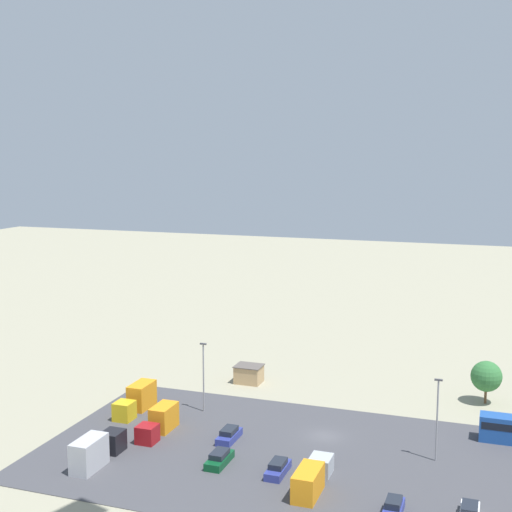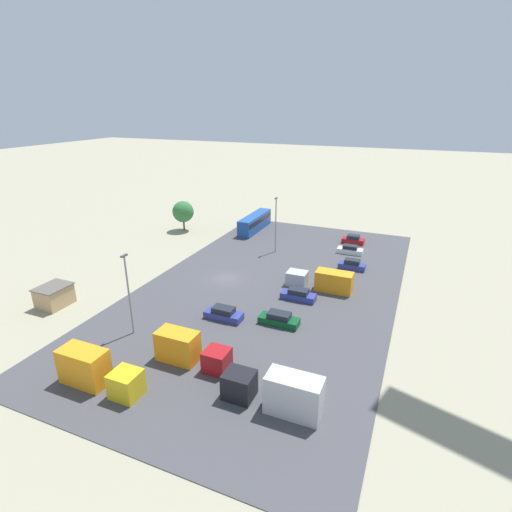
% 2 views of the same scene
% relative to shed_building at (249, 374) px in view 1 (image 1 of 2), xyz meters
% --- Properties ---
extents(ground_plane, '(400.00, 400.00, 0.00)m').
position_rel_shed_building_xyz_m(ground_plane, '(-16.13, 16.69, -1.38)').
color(ground_plane, gray).
extents(parking_lot_surface, '(63.27, 34.42, 0.08)m').
position_rel_shed_building_xyz_m(parking_lot_surface, '(-16.13, 23.94, -1.34)').
color(parking_lot_surface, '#424247').
rests_on(parking_lot_surface, ground).
extents(shed_building, '(4.15, 3.45, 2.74)m').
position_rel_shed_building_xyz_m(shed_building, '(0.00, 0.00, 0.00)').
color(shed_building, tan).
rests_on(shed_building, ground).
extents(parked_car_0, '(1.86, 4.70, 1.56)m').
position_rel_shed_building_xyz_m(parked_car_0, '(-5.36, 21.87, -0.65)').
color(parked_car_0, navy).
rests_on(parked_car_0, ground).
extents(parked_car_1, '(1.73, 4.17, 1.61)m').
position_rel_shed_building_xyz_m(parked_car_1, '(-27.20, 33.42, -0.63)').
color(parked_car_1, navy).
rests_on(parked_car_1, ground).
extents(parked_car_2, '(1.89, 4.78, 1.52)m').
position_rel_shed_building_xyz_m(parked_car_2, '(-6.81, 28.52, -0.66)').
color(parked_car_2, '#0C4723').
rests_on(parked_car_2, ground).
extents(parked_car_4, '(1.81, 4.65, 1.53)m').
position_rel_shed_building_xyz_m(parked_car_4, '(-13.84, 28.72, -0.66)').
color(parked_car_4, navy).
rests_on(parked_car_4, ground).
extents(parked_truck_0, '(2.33, 8.81, 3.56)m').
position_rel_shed_building_xyz_m(parked_truck_0, '(6.39, 33.16, 0.33)').
color(parked_truck_0, black).
rests_on(parked_truck_0, ground).
extents(parked_truck_1, '(2.35, 9.33, 2.84)m').
position_rel_shed_building_xyz_m(parked_truck_1, '(-18.29, 30.97, 0.00)').
color(parked_truck_1, '#ADB2B7').
rests_on(parked_truck_1, ground).
extents(parked_truck_2, '(2.38, 8.34, 3.48)m').
position_rel_shed_building_xyz_m(parked_truck_2, '(10.21, 16.71, 0.30)').
color(parked_truck_2, gold).
rests_on(parked_truck_2, ground).
extents(parked_truck_3, '(2.32, 7.78, 3.16)m').
position_rel_shed_building_xyz_m(parked_truck_3, '(3.78, 22.65, 0.15)').
color(parked_truck_3, maroon).
rests_on(parked_truck_3, ground).
extents(tree_near_shed, '(4.34, 4.34, 6.13)m').
position_rel_shed_building_xyz_m(tree_near_shed, '(-34.68, -2.46, 2.58)').
color(tree_near_shed, brown).
rests_on(tree_near_shed, ground).
extents(light_pole_lot_centre, '(0.90, 0.28, 9.73)m').
position_rel_shed_building_xyz_m(light_pole_lot_centre, '(-29.91, 19.46, 4.00)').
color(light_pole_lot_centre, gray).
rests_on(light_pole_lot_centre, ground).
extents(light_pole_lot_edge, '(0.90, 0.28, 9.60)m').
position_rel_shed_building_xyz_m(light_pole_lot_edge, '(1.53, 13.81, 3.94)').
color(light_pole_lot_edge, gray).
rests_on(light_pole_lot_edge, ground).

